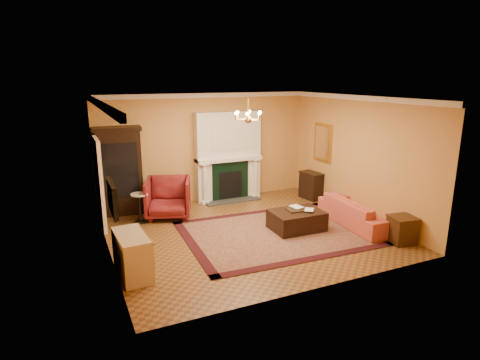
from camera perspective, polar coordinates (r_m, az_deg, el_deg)
floor at (r=9.21m, az=1.09°, el=-7.44°), size 6.00×5.50×0.02m
ceiling at (r=8.56m, az=1.19°, el=11.67°), size 6.00×5.50×0.02m
wall_back at (r=11.27m, az=-4.89°, el=4.58°), size 6.00×0.02×3.00m
wall_front at (r=6.46m, az=11.67°, el=-3.20°), size 6.00×0.02×3.00m
wall_left at (r=7.99m, az=-18.78°, el=-0.29°), size 0.02×5.50×3.00m
wall_right at (r=10.39m, az=16.35°, el=3.19°), size 0.02×5.50×3.00m
fireplace at (r=11.36m, az=-1.69°, el=3.14°), size 1.90×0.70×2.50m
crown_molding at (r=9.43m, az=-1.35°, el=11.51°), size 6.00×5.50×0.12m
doorway at (r=9.75m, az=-19.28°, el=-0.51°), size 0.08×1.05×2.10m
tv_panel at (r=7.46m, az=-17.72°, el=-2.43°), size 0.09×0.95×0.58m
gilt_mirror at (r=11.42m, az=11.70°, el=5.22°), size 0.06×0.76×1.05m
chandelier at (r=8.59m, az=1.17°, el=8.99°), size 0.63×0.55×0.53m
oriental_rug at (r=9.18m, az=5.33°, el=-7.47°), size 4.25×3.26×0.02m
china_cabinet at (r=10.56m, az=-16.72°, el=0.95°), size 1.11×0.57×2.14m
wingback_armchair at (r=10.16m, az=-10.19°, el=-2.22°), size 1.33×1.29×1.10m
pedestal_table at (r=9.92m, az=-14.03°, el=-3.60°), size 0.41×0.41×0.73m
commode at (r=7.42m, az=-15.06°, el=-10.27°), size 0.56×1.07×0.77m
coral_sofa at (r=9.89m, az=16.42°, el=-3.83°), size 0.76×2.20×0.85m
end_table at (r=9.21m, az=22.02°, el=-6.65°), size 0.55×0.55×0.55m
console_table at (r=11.74m, az=10.08°, el=-0.84°), size 0.45×0.70×0.75m
leather_ottoman at (r=9.34m, az=8.05°, el=-5.67°), size 1.18×0.87×0.43m
ottoman_tray at (r=9.32m, az=8.04°, el=-4.21°), size 0.47×0.39×0.03m
book_a at (r=9.31m, az=7.54°, el=-3.14°), size 0.23×0.06×0.30m
book_b at (r=9.25m, az=9.22°, el=-3.43°), size 0.17×0.14×0.27m
topiary_left at (r=11.05m, az=-4.71°, el=4.11°), size 0.15×0.15×0.40m
topiary_right at (r=11.58m, az=1.87°, el=4.70°), size 0.16×0.16×0.42m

